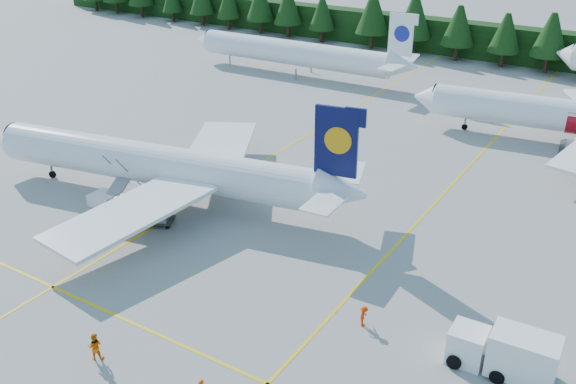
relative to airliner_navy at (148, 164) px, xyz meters
The scene contains 13 objects.
ground 21.35m from the airliner_navy, 28.15° to the right, with size 320.00×320.00×0.00m, color #A2A29C.
taxi_stripe_a 11.59m from the airliner_navy, 65.59° to the left, with size 0.25×120.00×0.01m, color yellow.
taxi_stripe_b 26.78m from the airliner_navy, 22.27° to the left, with size 0.25×120.00×0.01m, color yellow.
taxi_stripe_cross 24.72m from the airliner_navy, 40.64° to the right, with size 80.00×0.25×0.01m, color yellow.
treeline_hedge 74.42m from the airliner_navy, 75.55° to the left, with size 220.00×4.00×6.00m, color black.
airliner_navy is the anchor object (origin of this frame).
airliner_red 48.75m from the airliner_navy, 48.76° to the left, with size 38.95×31.86×11.35m.
airliner_far_left 47.17m from the airliner_navy, 105.45° to the left, with size 38.95×4.90×11.32m.
airstairs 4.71m from the airliner_navy, 114.87° to the right, with size 4.28×5.81×3.82m.
service_truck 37.24m from the airliner_navy, 10.85° to the right, with size 6.72×2.68×3.20m.
uld_pair 5.82m from the airliner_navy, 53.53° to the right, with size 6.03×3.52×1.87m.
crew_b 24.29m from the airliner_navy, 55.48° to the right, with size 0.96×0.75×1.97m, color orange.
crew_c 28.17m from the airliner_navy, 15.41° to the right, with size 0.66×0.45×1.60m, color #F53805.
Camera 1 is at (23.43, -31.35, 28.35)m, focal length 40.00 mm.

